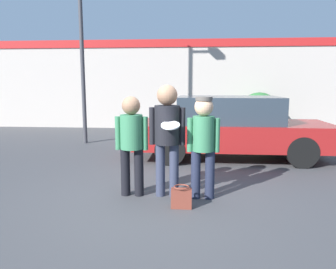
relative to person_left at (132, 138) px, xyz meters
The scene contains 9 objects.
ground_plane 1.07m from the person_left, ahead, with size 56.00×56.00×0.00m, color #3F3F42.
storefront_building 8.06m from the person_left, 86.52° to the left, with size 24.00×0.22×3.48m.
person_left is the anchor object (origin of this frame).
person_middle_with_frisbee 0.58m from the person_left, ahead, with size 0.57×0.62×1.78m.
person_right 1.13m from the person_left, ahead, with size 0.50×0.33×1.60m.
parked_car_near 3.39m from the person_left, 56.90° to the left, with size 4.58×1.82×1.49m.
street_lamp 5.68m from the person_left, 115.15° to the left, with size 1.23×0.35×6.01m.
shrub 7.81m from the person_left, 64.94° to the left, with size 1.48×1.48×1.48m.
handbag 1.23m from the person_left, 30.53° to the right, with size 0.30×0.23×0.33m.
Camera 1 is at (0.52, -4.98, 1.81)m, focal length 35.00 mm.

